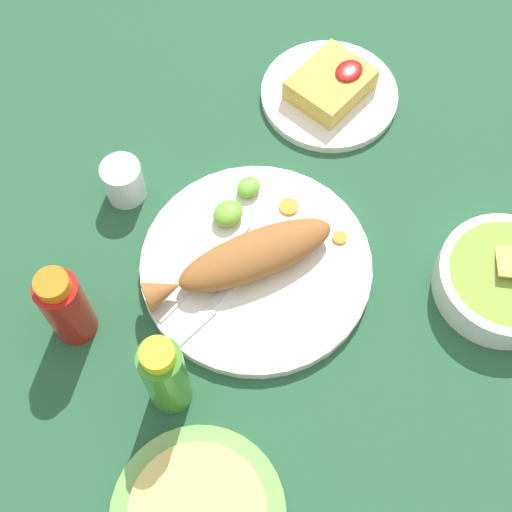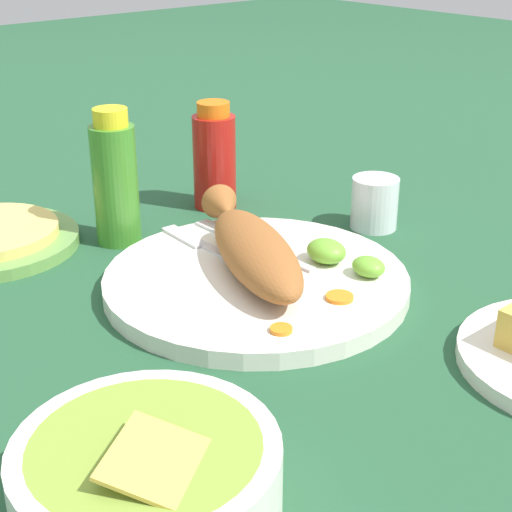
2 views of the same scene
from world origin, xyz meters
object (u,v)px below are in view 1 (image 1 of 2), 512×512
object	(u,v)px
hot_sauce_bottle_green	(165,376)
side_plate_fries	(329,95)
fork_far	(197,277)
guacamole_bowl	(503,279)
salt_cup	(124,183)
hot_sauce_bottle_red	(65,306)
fork_near	(215,303)
main_plate	(256,266)
fried_fish	(246,259)

from	to	relation	value
hot_sauce_bottle_green	side_plate_fries	size ratio (longest dim) A/B	0.75
fork_far	guacamole_bowl	xyz separation A→B (m)	(0.26, -0.31, 0.01)
fork_far	salt_cup	xyz separation A→B (m)	(0.04, 0.18, 0.01)
fork_far	hot_sauce_bottle_red	xyz separation A→B (m)	(-0.15, 0.08, 0.05)
fork_near	hot_sauce_bottle_green	size ratio (longest dim) A/B	1.16
main_plate	side_plate_fries	bearing A→B (deg)	20.68
hot_sauce_bottle_red	fork_near	bearing A→B (deg)	-40.57
fork_far	guacamole_bowl	bearing A→B (deg)	129.13
hot_sauce_bottle_red	side_plate_fries	xyz separation A→B (m)	(0.52, -0.01, -0.06)
guacamole_bowl	fork_far	bearing A→B (deg)	130.52
fork_near	salt_cup	bearing A→B (deg)	-99.32
fork_far	side_plate_fries	bearing A→B (deg)	-170.81
main_plate	hot_sauce_bottle_green	world-z (taller)	hot_sauce_bottle_green
fork_near	hot_sauce_bottle_green	bearing A→B (deg)	20.52
main_plate	hot_sauce_bottle_red	world-z (taller)	hot_sauce_bottle_red
main_plate	side_plate_fries	xyz separation A→B (m)	(0.30, 0.11, -0.00)
hot_sauce_bottle_red	side_plate_fries	size ratio (longest dim) A/B	0.65
fried_fish	hot_sauce_bottle_red	world-z (taller)	hot_sauce_bottle_red
fried_fish	side_plate_fries	distance (m)	0.33
side_plate_fries	guacamole_bowl	world-z (taller)	guacamole_bowl
main_plate	salt_cup	world-z (taller)	salt_cup
fork_near	salt_cup	world-z (taller)	salt_cup
fried_fish	hot_sauce_bottle_green	distance (m)	0.20
main_plate	guacamole_bowl	bearing A→B (deg)	-53.62
hot_sauce_bottle_green	salt_cup	distance (m)	0.31
fork_far	salt_cup	bearing A→B (deg)	-102.78
fork_far	hot_sauce_bottle_green	xyz separation A→B (m)	(-0.13, -0.08, 0.06)
fork_near	hot_sauce_bottle_green	xyz separation A→B (m)	(-0.12, -0.04, 0.06)
fork_near	fork_far	distance (m)	0.04
fork_far	hot_sauce_bottle_red	distance (m)	0.18
fried_fish	side_plate_fries	size ratio (longest dim) A/B	1.24
main_plate	fried_fish	size ratio (longest dim) A/B	1.19
fried_fish	fork_near	size ratio (longest dim) A/B	1.43
hot_sauce_bottle_red	hot_sauce_bottle_green	xyz separation A→B (m)	(0.02, -0.16, 0.01)
fork_near	salt_cup	xyz separation A→B (m)	(0.05, 0.22, 0.01)
fried_fish	fork_far	bearing A→B (deg)	170.30
main_plate	guacamole_bowl	distance (m)	0.33
fork_near	hot_sauce_bottle_green	world-z (taller)	hot_sauce_bottle_green
hot_sauce_bottle_green	side_plate_fries	bearing A→B (deg)	16.74
hot_sauce_bottle_green	salt_cup	size ratio (longest dim) A/B	2.50
fork_near	side_plate_fries	distance (m)	0.40
fork_far	side_plate_fries	xyz separation A→B (m)	(0.37, 0.07, -0.01)
hot_sauce_bottle_red	fork_far	bearing A→B (deg)	-26.90
salt_cup	guacamole_bowl	size ratio (longest dim) A/B	0.36
main_plate	fork_near	xyz separation A→B (m)	(-0.08, 0.00, 0.01)
fork_near	side_plate_fries	size ratio (longest dim) A/B	0.87
salt_cup	side_plate_fries	world-z (taller)	salt_cup
hot_sauce_bottle_red	side_plate_fries	world-z (taller)	hot_sauce_bottle_red
hot_sauce_bottle_green	side_plate_fries	world-z (taller)	hot_sauce_bottle_green
hot_sauce_bottle_green	guacamole_bowl	distance (m)	0.46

